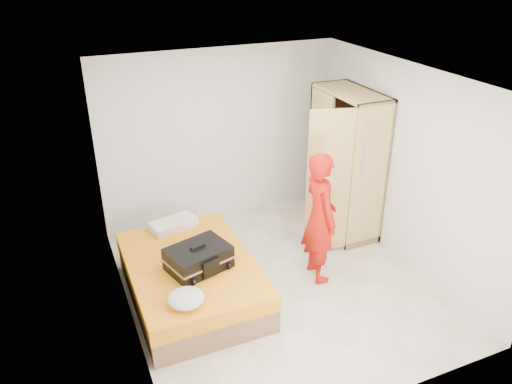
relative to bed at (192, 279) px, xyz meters
name	(u,v)px	position (x,y,z in m)	size (l,w,h in m)	color
room	(279,191)	(1.05, -0.18, 1.05)	(4.00, 4.02, 2.60)	beige
bed	(192,279)	(0.00, 0.00, 0.00)	(1.42, 2.02, 0.50)	#966244
wardrobe	(344,168)	(2.50, 0.69, 0.75)	(1.15, 1.20, 2.10)	tan
person	(320,218)	(1.60, -0.21, 0.60)	(0.62, 0.41, 1.70)	red
suitcase	(199,258)	(0.06, -0.16, 0.38)	(0.81, 0.68, 0.30)	black
round_cushion	(186,298)	(-0.26, -0.73, 0.32)	(0.38, 0.38, 0.14)	white
pillow	(173,224)	(0.02, 0.85, 0.30)	(0.60, 0.31, 0.11)	white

